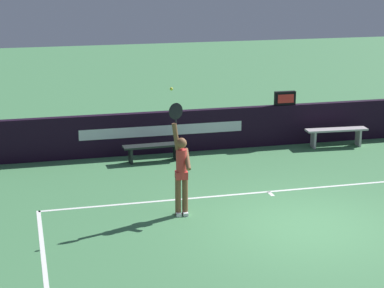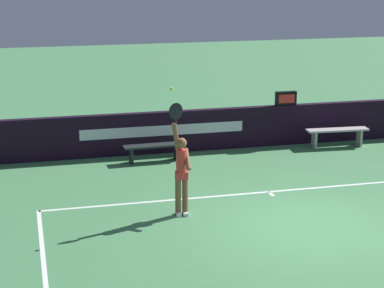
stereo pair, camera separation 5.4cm
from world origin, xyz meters
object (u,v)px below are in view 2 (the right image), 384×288
at_px(tennis_ball, 171,89).
at_px(courtside_bench_near, 337,133).
at_px(courtside_bench_far, 154,148).
at_px(tennis_player, 181,169).
at_px(speed_display, 286,98).

relative_size(tennis_ball, courtside_bench_near, 0.04).
height_order(tennis_ball, courtside_bench_far, tennis_ball).
relative_size(tennis_ball, courtside_bench_far, 0.04).
bearing_deg(courtside_bench_near, tennis_ball, -143.63).
height_order(tennis_ball, courtside_bench_near, tennis_ball).
distance_m(tennis_ball, courtside_bench_near, 7.43).
xyz_separation_m(courtside_bench_near, courtside_bench_far, (-5.30, -0.17, -0.05)).
height_order(tennis_player, courtside_bench_near, tennis_player).
bearing_deg(courtside_bench_far, speed_display, 11.13).
xyz_separation_m(speed_display, courtside_bench_far, (-3.96, -0.78, -0.99)).
bearing_deg(courtside_bench_near, tennis_player, -143.01).
bearing_deg(tennis_ball, speed_display, 47.84).
bearing_deg(speed_display, courtside_bench_far, -168.87).
bearing_deg(tennis_ball, tennis_player, 16.03).
distance_m(courtside_bench_near, courtside_bench_far, 5.31).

